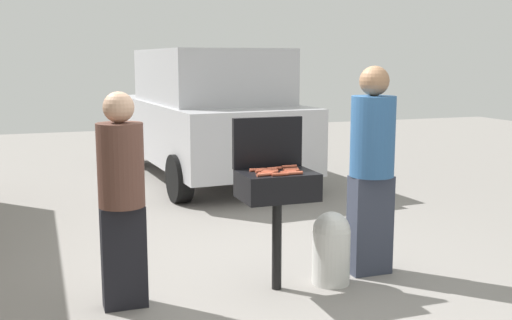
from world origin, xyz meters
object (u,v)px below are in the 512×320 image
(hot_dog_6, at_px, (289,167))
(hot_dog_10, at_px, (295,173))
(hot_dog_1, at_px, (288,172))
(hot_dog_4, at_px, (269,170))
(hot_dog_13, at_px, (263,171))
(person_right, at_px, (372,163))
(hot_dog_9, at_px, (265,175))
(hot_dog_8, at_px, (258,170))
(parked_minivan, at_px, (208,114))
(hot_dog_5, at_px, (291,170))
(propane_tank, at_px, (331,246))
(hot_dog_12, at_px, (291,171))
(bbq_grill, at_px, (277,190))
(hot_dog_11, at_px, (274,168))
(hot_dog_0, at_px, (270,171))
(hot_dog_2, at_px, (280,174))
(hot_dog_7, at_px, (266,174))
(hot_dog_3, at_px, (269,172))
(person_left, at_px, (122,193))

(hot_dog_6, relative_size, hot_dog_10, 1.00)
(hot_dog_1, distance_m, hot_dog_4, 0.19)
(hot_dog_6, height_order, hot_dog_13, same)
(person_right, bearing_deg, hot_dog_9, 9.00)
(hot_dog_8, xyz_separation_m, parked_minivan, (0.88, 4.79, 0.03))
(person_right, bearing_deg, hot_dog_4, -0.21)
(hot_dog_5, relative_size, person_right, 0.07)
(hot_dog_5, height_order, hot_dog_6, same)
(propane_tank, bearing_deg, hot_dog_12, -174.73)
(bbq_grill, xyz_separation_m, hot_dog_6, (0.16, 0.13, 0.16))
(hot_dog_8, height_order, hot_dog_11, same)
(bbq_grill, relative_size, hot_dog_13, 7.54)
(hot_dog_11, relative_size, parked_minivan, 0.03)
(hot_dog_0, distance_m, hot_dog_13, 0.06)
(hot_dog_9, distance_m, hot_dog_13, 0.16)
(hot_dog_4, xyz_separation_m, hot_dog_6, (0.22, 0.09, 0.00))
(hot_dog_0, height_order, hot_dog_13, same)
(hot_dog_13, distance_m, person_right, 1.03)
(hot_dog_2, height_order, person_right, person_right)
(hot_dog_2, relative_size, propane_tank, 0.21)
(hot_dog_13, bearing_deg, hot_dog_2, -68.59)
(hot_dog_7, bearing_deg, parked_minivan, 79.98)
(hot_dog_6, bearing_deg, hot_dog_4, -157.96)
(bbq_grill, xyz_separation_m, propane_tank, (0.48, -0.03, -0.51))
(hot_dog_1, bearing_deg, hot_dog_0, 146.17)
(bbq_grill, relative_size, person_right, 0.54)
(hot_dog_2, relative_size, hot_dog_6, 1.00)
(hot_dog_2, relative_size, hot_dog_3, 1.00)
(hot_dog_2, bearing_deg, hot_dog_11, 79.25)
(hot_dog_0, distance_m, hot_dog_12, 0.17)
(hot_dog_0, height_order, hot_dog_1, same)
(bbq_grill, height_order, hot_dog_8, hot_dog_8)
(hot_dog_3, distance_m, hot_dog_12, 0.19)
(hot_dog_4, bearing_deg, hot_dog_3, -108.05)
(hot_dog_3, bearing_deg, hot_dog_2, -64.69)
(hot_dog_6, xyz_separation_m, person_left, (-1.38, -0.09, -0.10))
(hot_dog_5, height_order, hot_dog_13, same)
(hot_dog_0, height_order, hot_dog_5, same)
(hot_dog_1, bearing_deg, parked_minivan, 82.06)
(hot_dog_4, distance_m, hot_dog_11, 0.08)
(hot_dog_12, relative_size, parked_minivan, 0.03)
(hot_dog_9, height_order, hot_dog_13, same)
(hot_dog_9, bearing_deg, hot_dog_4, 60.68)
(person_left, relative_size, parked_minivan, 0.36)
(hot_dog_13, bearing_deg, person_right, 4.21)
(hot_dog_4, height_order, parked_minivan, parked_minivan)
(hot_dog_2, height_order, propane_tank, hot_dog_2)
(hot_dog_1, height_order, person_left, person_left)
(hot_dog_2, xyz_separation_m, hot_dog_5, (0.16, 0.16, 0.00))
(person_left, xyz_separation_m, parked_minivan, (1.97, 4.82, 0.13))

